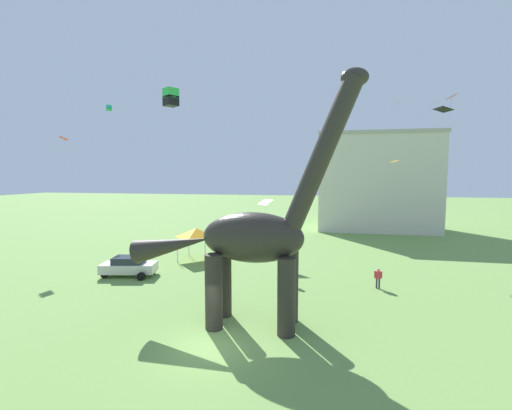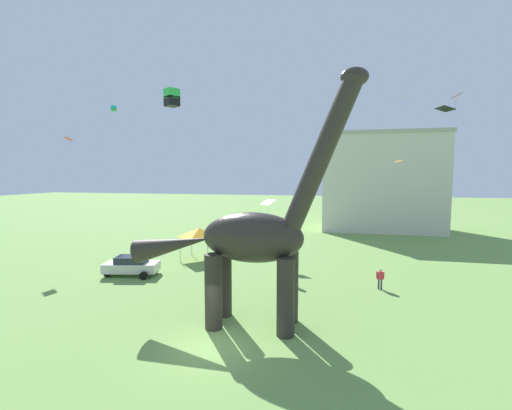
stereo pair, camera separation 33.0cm
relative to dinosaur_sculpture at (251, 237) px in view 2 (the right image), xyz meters
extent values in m
plane|color=#6B9347|center=(-1.28, -2.74, -4.73)|extent=(240.00, 240.00, 0.00)
cylinder|color=#2D2823|center=(1.95, 0.87, -2.76)|extent=(0.91, 0.91, 3.94)
cylinder|color=#2D2823|center=(1.95, -0.87, -2.76)|extent=(0.91, 0.91, 3.94)
cylinder|color=#2D2823|center=(-1.82, 0.87, -2.76)|extent=(0.91, 0.91, 3.94)
cylinder|color=#2D2823|center=(-1.82, -0.87, -2.76)|extent=(0.91, 0.91, 3.94)
ellipsoid|color=#2D2823|center=(0.06, 0.00, 0.00)|extent=(5.39, 2.32, 2.65)
cylinder|color=#2D2823|center=(3.56, 0.00, 4.25)|extent=(3.87, 0.99, 7.68)
ellipsoid|color=#2D2823|center=(5.04, 0.00, 7.90)|extent=(1.33, 0.83, 0.91)
cone|color=#2D2823|center=(-4.46, 0.00, -0.61)|extent=(4.74, 1.33, 2.25)
cube|color=silver|center=(-11.45, 6.79, -4.06)|extent=(4.47, 2.58, 0.72)
cube|color=#232B35|center=(-11.45, 6.79, -3.44)|extent=(2.53, 1.99, 0.52)
cylinder|color=black|center=(-9.89, 7.68, -4.42)|extent=(0.65, 0.34, 0.62)
cylinder|color=black|center=(-9.89, 5.90, -4.42)|extent=(0.65, 0.34, 0.62)
cylinder|color=black|center=(-13.00, 7.68, -4.42)|extent=(0.65, 0.34, 0.62)
cylinder|color=black|center=(-13.00, 5.90, -4.42)|extent=(0.65, 0.34, 0.62)
cylinder|color=black|center=(1.51, 6.91, -4.42)|extent=(0.10, 0.10, 0.62)
cylinder|color=black|center=(1.66, 6.91, -4.42)|extent=(0.10, 0.10, 0.62)
cube|color=#D1333D|center=(1.59, 6.91, -3.90)|extent=(0.33, 0.21, 0.44)
sphere|color=tan|center=(1.59, 6.91, -3.58)|extent=(0.19, 0.19, 0.19)
cylinder|color=#D1333D|center=(1.40, 6.91, -3.88)|extent=(0.08, 0.08, 0.42)
cylinder|color=#D1333D|center=(1.78, 6.91, -3.88)|extent=(0.08, 0.08, 0.42)
cylinder|color=black|center=(-5.39, 8.37, -4.36)|extent=(0.12, 0.12, 0.74)
cylinder|color=black|center=(-5.21, 8.37, -4.36)|extent=(0.12, 0.12, 0.74)
cube|color=blue|center=(-5.30, 8.37, -3.74)|extent=(0.40, 0.25, 0.52)
sphere|color=tan|center=(-5.30, 8.37, -3.36)|extent=(0.23, 0.23, 0.23)
cylinder|color=blue|center=(-5.53, 8.37, -3.71)|extent=(0.10, 0.10, 0.50)
cylinder|color=blue|center=(-5.07, 8.37, -3.71)|extent=(0.10, 0.10, 0.50)
cylinder|color=black|center=(-5.28, 11.12, -4.36)|extent=(0.12, 0.12, 0.74)
cylinder|color=black|center=(-5.10, 11.12, -4.36)|extent=(0.12, 0.12, 0.74)
cube|color=green|center=(-5.19, 11.12, -3.73)|extent=(0.40, 0.25, 0.52)
sphere|color=tan|center=(-5.19, 11.12, -3.36)|extent=(0.23, 0.23, 0.23)
cylinder|color=green|center=(-5.42, 11.12, -3.71)|extent=(0.10, 0.10, 0.50)
cylinder|color=green|center=(-4.96, 11.12, -3.71)|extent=(0.10, 0.10, 0.50)
cylinder|color=#2D3347|center=(7.42, 7.52, -4.37)|extent=(0.12, 0.12, 0.72)
cylinder|color=#2D3347|center=(7.59, 7.52, -4.37)|extent=(0.12, 0.12, 0.72)
cube|color=#D1333D|center=(7.50, 7.52, -3.76)|extent=(0.39, 0.24, 0.51)
sphere|color=tan|center=(7.50, 7.52, -3.39)|extent=(0.23, 0.23, 0.23)
cylinder|color=#D1333D|center=(7.28, 7.52, -3.73)|extent=(0.10, 0.10, 0.48)
cylinder|color=#D1333D|center=(7.73, 7.52, -3.73)|extent=(0.10, 0.10, 0.48)
cylinder|color=#B2B2B7|center=(-6.79, 14.29, -3.68)|extent=(0.06, 0.06, 2.10)
cylinder|color=#B2B2B7|center=(-6.79, 11.59, -3.68)|extent=(0.06, 0.06, 2.10)
cylinder|color=#B2B2B7|center=(-9.49, 14.29, -3.68)|extent=(0.06, 0.06, 2.10)
cylinder|color=#B2B2B7|center=(-9.49, 11.59, -3.68)|extent=(0.06, 0.06, 2.10)
pyramid|color=orange|center=(-8.14, 12.94, -2.18)|extent=(3.15, 3.15, 0.90)
cube|color=orange|center=(9.98, 16.54, 4.53)|extent=(0.86, 1.02, 0.19)
cube|color=#19B2B7|center=(-22.62, 21.40, 11.66)|extent=(0.64, 0.64, 0.39)
cube|color=green|center=(-22.62, 21.40, 11.36)|extent=(0.64, 0.64, 0.39)
cube|color=pink|center=(15.45, 19.42, 10.76)|extent=(1.10, 1.44, 0.44)
cylinder|color=black|center=(15.45, 19.42, 9.91)|extent=(0.01, 0.01, 1.31)
cube|color=purple|center=(-1.84, 14.73, 0.69)|extent=(1.52, 1.50, 0.45)
cylinder|color=#19B2B7|center=(-1.84, 14.73, -0.14)|extent=(0.01, 0.01, 1.27)
cube|color=red|center=(-22.59, 13.55, 6.99)|extent=(1.26, 1.19, 0.33)
cylinder|color=orange|center=(-22.59, 13.55, 6.32)|extent=(0.01, 0.01, 1.03)
cube|color=green|center=(-5.22, 1.78, 8.02)|extent=(0.98, 0.98, 0.57)
cube|color=black|center=(-5.22, 1.78, 7.58)|extent=(0.98, 0.98, 0.57)
cube|color=black|center=(9.76, 2.60, 6.70)|extent=(0.90, 1.06, 0.19)
cube|color=yellow|center=(10.86, 20.87, 11.03)|extent=(0.78, 0.75, 0.12)
cylinder|color=purple|center=(10.86, 20.87, 10.62)|extent=(0.01, 0.01, 0.62)
cube|color=beige|center=(10.95, 35.68, 2.00)|extent=(16.32, 9.37, 13.48)
cube|color=#ABA396|center=(10.95, 35.68, 8.99)|extent=(16.65, 9.55, 0.50)
camera|label=1|loc=(3.77, -17.45, 3.27)|focal=24.17mm
camera|label=2|loc=(4.10, -17.38, 3.27)|focal=24.17mm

